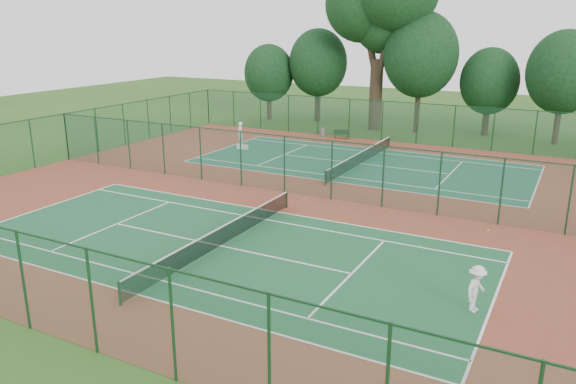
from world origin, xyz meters
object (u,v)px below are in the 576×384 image
Objects in this scene: player_far at (240,134)px; bench at (341,134)px; trash_bin at (323,133)px; kit_bag at (242,147)px; big_tree at (382,3)px; player_near at (476,289)px.

bench is at bearing 113.82° from player_far.
trash_bin reaches higher than kit_bag.
big_tree is (1.13, 6.10, 11.23)m from bench.
bench reaches higher than trash_bin.
trash_bin is 0.88× the size of kit_bag.
trash_bin is (-18.15, 26.94, -0.47)m from player_near.
player_far is 2.47× the size of trash_bin.
bench is (6.41, 6.67, -0.56)m from player_far.
player_far is 8.11m from trash_bin.
kit_bag is (-21.81, 19.16, -0.70)m from player_near.
player_near is 29.04m from kit_bag.
player_near is 37.98m from big_tree.
player_near is at bearing -49.58° from kit_bag.
player_far is at bearing 121.49° from kit_bag.
player_far is 1.39× the size of bench.
bench reaches higher than kit_bag.
bench is at bearing 46.83° from kit_bag.
player_near is at bearing 25.94° from player_far.
big_tree is at bearing 64.49° from trash_bin.
player_near is 31.55m from bench.
trash_bin is at bearing -115.51° from big_tree.
bench is at bearing 45.71° from player_near.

